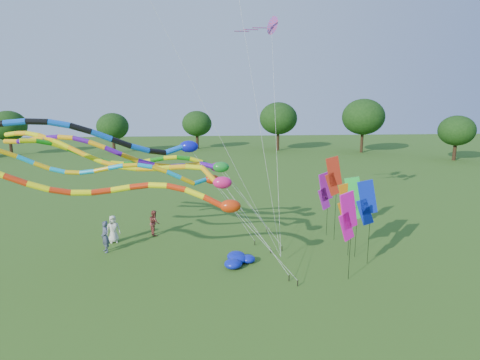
{
  "coord_description": "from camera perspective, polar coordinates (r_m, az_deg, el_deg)",
  "views": [
    {
      "loc": [
        -1.59,
        -16.36,
        8.81
      ],
      "look_at": [
        0.18,
        3.22,
        4.8
      ],
      "focal_mm": 30.0,
      "sensor_mm": 36.0,
      "label": 1
    }
  ],
  "objects": [
    {
      "name": "person_c",
      "position": [
        26.96,
        -12.09,
        -5.95
      ],
      "size": [
        0.86,
        0.97,
        1.66
      ],
      "primitive_type": "imported",
      "rotation": [
        0.0,
        0.0,
        1.91
      ],
      "color": "#984137",
      "rests_on": "ground"
    },
    {
      "name": "banner_pole_blue_b",
      "position": [
        22.16,
        17.55,
        -3.1
      ],
      "size": [
        1.16,
        0.22,
        4.68
      ],
      "rotation": [
        0.0,
        0.0,
        -0.12
      ],
      "color": "black",
      "rests_on": "ground"
    },
    {
      "name": "tube_kite_green",
      "position": [
        24.3,
        -12.3,
        2.83
      ],
      "size": [
        13.63,
        3.46,
        7.3
      ],
      "rotation": [
        0.0,
        0.0,
        0.24
      ],
      "color": "black",
      "rests_on": "ground"
    },
    {
      "name": "banner_pole_red",
      "position": [
        25.21,
        13.14,
        0.5
      ],
      "size": [
        1.16,
        0.24,
        5.39
      ],
      "rotation": [
        0.0,
        0.0,
        0.14
      ],
      "color": "black",
      "rests_on": "ground"
    },
    {
      "name": "person_b",
      "position": [
        24.77,
        -18.63,
        -7.65
      ],
      "size": [
        0.73,
        0.81,
        1.86
      ],
      "primitive_type": "imported",
      "rotation": [
        0.0,
        0.0,
        -1.03
      ],
      "color": "#454B61",
      "rests_on": "ground"
    },
    {
      "name": "banner_pole_green",
      "position": [
        23.0,
        15.84,
        -2.57
      ],
      "size": [
        1.09,
        0.55,
        4.64
      ],
      "rotation": [
        0.0,
        0.0,
        -0.42
      ],
      "color": "black",
      "rests_on": "ground"
    },
    {
      "name": "tree_ring",
      "position": [
        14.95,
        11.77,
        -2.65
      ],
      "size": [
        120.08,
        119.63,
        9.5
      ],
      "color": "#382314",
      "rests_on": "ground"
    },
    {
      "name": "tube_kite_purple",
      "position": [
        23.13,
        -14.13,
        3.37
      ],
      "size": [
        15.44,
        1.8,
        7.46
      ],
      "rotation": [
        0.0,
        0.0,
        -0.09
      ],
      "color": "black",
      "rests_on": "ground"
    },
    {
      "name": "tube_kite_red",
      "position": [
        18.65,
        -15.58,
        -1.5
      ],
      "size": [
        15.2,
        1.2,
        6.97
      ],
      "rotation": [
        0.0,
        0.0,
        -0.05
      ],
      "color": "black",
      "rests_on": "ground"
    },
    {
      "name": "tube_kite_cyan",
      "position": [
        21.0,
        -14.19,
        1.06
      ],
      "size": [
        13.16,
        2.02,
        6.94
      ],
      "rotation": [
        0.0,
        0.0,
        0.18
      ],
      "color": "black",
      "rests_on": "ground"
    },
    {
      "name": "tube_kite_blue",
      "position": [
        21.15,
        -20.33,
        5.73
      ],
      "size": [
        16.36,
        4.61,
        8.69
      ],
      "rotation": [
        0.0,
        0.0,
        0.3
      ],
      "color": "black",
      "rests_on": "ground"
    },
    {
      "name": "banner_pole_magenta_a",
      "position": [
        19.91,
        15.09,
        -5.03
      ],
      "size": [
        1.11,
        0.49,
        4.53
      ],
      "rotation": [
        0.0,
        0.0,
        0.37
      ],
      "color": "black",
      "rests_on": "ground"
    },
    {
      "name": "banner_pole_orange",
      "position": [
        23.09,
        14.94,
        -3.34
      ],
      "size": [
        1.16,
        0.26,
        4.3
      ],
      "rotation": [
        0.0,
        0.0,
        0.15
      ],
      "color": "black",
      "rests_on": "ground"
    },
    {
      "name": "tube_kite_orange",
      "position": [
        21.92,
        -14.98,
        2.53
      ],
      "size": [
        15.28,
        6.38,
        7.65
      ],
      "rotation": [
        0.0,
        0.0,
        -0.41
      ],
      "color": "black",
      "rests_on": "ground"
    },
    {
      "name": "delta_kite_high_c",
      "position": [
        25.83,
        4.45,
        21.07
      ],
      "size": [
        2.94,
        5.51,
        13.87
      ],
      "rotation": [
        0.0,
        0.0,
        0.45
      ],
      "color": "black",
      "rests_on": "ground"
    },
    {
      "name": "banner_pole_violet",
      "position": [
        26.17,
        12.01,
        -1.55
      ],
      "size": [
        1.11,
        0.48,
        4.26
      ],
      "rotation": [
        0.0,
        0.0,
        0.36
      ],
      "color": "black",
      "rests_on": "ground"
    },
    {
      "name": "blue_nylon_heap",
      "position": [
        21.99,
        -0.35,
        -11.41
      ],
      "size": [
        1.63,
        1.52,
        0.55
      ],
      "color": "#0D1CB1",
      "rests_on": "ground"
    },
    {
      "name": "person_a",
      "position": [
        26.23,
        -17.6,
        -6.67
      ],
      "size": [
        0.97,
        0.79,
        1.72
      ],
      "primitive_type": "imported",
      "rotation": [
        0.0,
        0.0,
        0.34
      ],
      "color": "silver",
      "rests_on": "ground"
    },
    {
      "name": "ground",
      "position": [
        18.65,
        0.35,
        -16.67
      ],
      "size": [
        160.0,
        160.0,
        0.0
      ],
      "primitive_type": "plane",
      "color": "#275817",
      "rests_on": "ground"
    }
  ]
}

